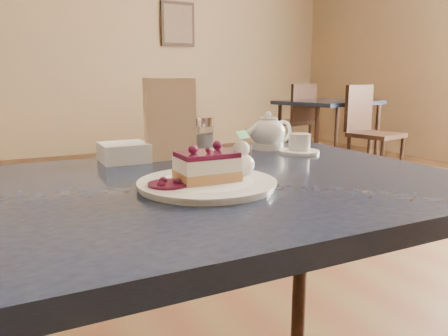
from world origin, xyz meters
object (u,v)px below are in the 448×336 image
dessert_plate (207,184)px  tea_set (274,136)px  bg_table_far_right (326,162)px  main_table (198,217)px  cheesecake_slice (207,167)px

dessert_plate → tea_set: (0.37, 0.32, 0.03)m
dessert_plate → tea_set: bearing=40.7°
tea_set → bg_table_far_right: bearing=46.2°
main_table → tea_set: size_ratio=5.32×
dessert_plate → cheesecake_slice: size_ratio=2.28×
main_table → tea_set: 0.47m
main_table → dessert_plate: 0.09m
cheesecake_slice → bg_table_far_right: bearing=46.6°
main_table → dessert_plate: bearing=-90.0°
cheesecake_slice → tea_set: tea_set is taller
dessert_plate → cheesecake_slice: 0.03m
main_table → tea_set: tea_set is taller
dessert_plate → bg_table_far_right: size_ratio=0.15×
tea_set → bg_table_far_right: size_ratio=0.13×
main_table → bg_table_far_right: size_ratio=0.68×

